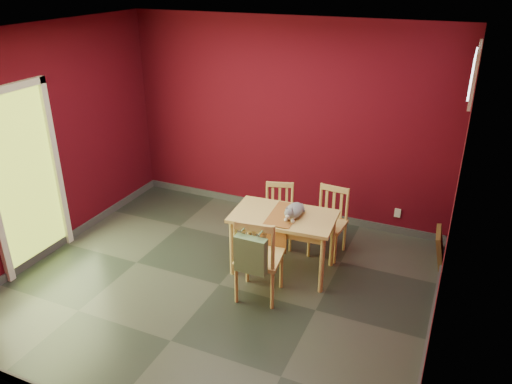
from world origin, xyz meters
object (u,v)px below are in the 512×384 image
at_px(chair_far_right, 329,221).
at_px(chair_far_left, 279,214).
at_px(picture_frame, 440,247).
at_px(chair_near, 258,257).
at_px(dining_table, 283,222).
at_px(tote_bag, 251,255).
at_px(cat, 294,208).

bearing_deg(chair_far_right, chair_far_left, -176.71).
bearing_deg(chair_far_left, picture_frame, 9.55).
bearing_deg(chair_near, dining_table, 85.25).
relative_size(chair_near, picture_frame, 2.26).
height_order(chair_far_left, chair_far_right, chair_far_right).
distance_m(chair_near, tote_bag, 0.28).
distance_m(chair_far_left, tote_bag, 1.43).
distance_m(chair_far_left, cat, 0.78).
bearing_deg(chair_far_right, chair_near, -109.34).
bearing_deg(cat, chair_near, -105.91).
relative_size(cat, picture_frame, 0.90).
distance_m(chair_far_right, cat, 0.74).
bearing_deg(dining_table, tote_bag, -92.13).
bearing_deg(cat, chair_far_right, 65.51).
distance_m(chair_far_left, chair_far_right, 0.64).
distance_m(dining_table, chair_far_right, 0.73).
bearing_deg(picture_frame, chair_near, -138.96).
relative_size(dining_table, chair_far_left, 1.50).
xyz_separation_m(chair_far_right, chair_near, (-0.42, -1.20, 0.07)).
bearing_deg(chair_near, picture_frame, 41.04).
height_order(chair_near, cat, chair_near).
distance_m(dining_table, tote_bag, 0.83).
bearing_deg(picture_frame, dining_table, -151.90).
relative_size(tote_bag, picture_frame, 1.06).
xyz_separation_m(dining_table, chair_far_left, (-0.27, 0.56, -0.22)).
height_order(chair_far_left, tote_bag, tote_bag).
height_order(dining_table, picture_frame, dining_table).
height_order(chair_far_left, picture_frame, chair_far_left).
bearing_deg(cat, tote_bag, -100.73).
relative_size(dining_table, tote_bag, 2.61).
xyz_separation_m(chair_far_left, chair_near, (0.22, -1.16, 0.09)).
height_order(cat, picture_frame, cat).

